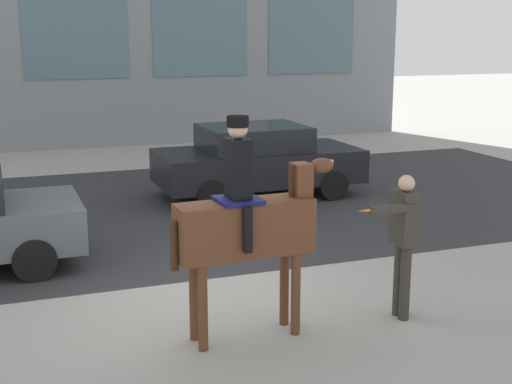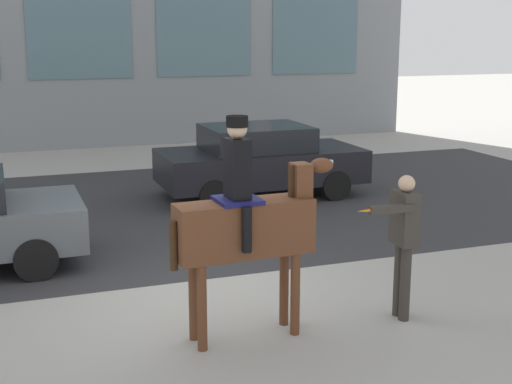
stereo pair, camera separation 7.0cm
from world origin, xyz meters
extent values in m
plane|color=#9E9B93|center=(0.00, 0.00, 0.00)|extent=(80.00, 80.00, 0.00)
cube|color=#2D2D30|center=(0.00, 4.75, 0.00)|extent=(21.29, 8.50, 0.01)
cube|color=slate|center=(0.00, 12.83, 3.36)|extent=(3.00, 0.02, 2.57)
cube|color=slate|center=(3.75, 12.83, 3.36)|extent=(3.00, 0.02, 2.57)
cube|color=slate|center=(7.49, 12.83, 3.36)|extent=(3.00, 0.02, 2.57)
cube|color=#59331E|center=(0.08, -1.51, 1.29)|extent=(1.58, 0.50, 0.62)
cylinder|color=#59331E|center=(0.64, -1.34, 0.49)|extent=(0.11, 0.11, 0.98)
cylinder|color=#59331E|center=(0.65, -1.65, 0.49)|extent=(0.11, 0.11, 0.98)
cylinder|color=#59331E|center=(-0.49, -1.38, 0.49)|extent=(0.11, 0.11, 0.98)
cylinder|color=#59331E|center=(-0.47, -1.69, 0.49)|extent=(0.11, 0.11, 0.98)
cube|color=#59331E|center=(0.77, -1.49, 1.69)|extent=(0.21, 0.25, 0.60)
cube|color=#382314|center=(0.65, -1.49, 1.71)|extent=(0.04, 0.08, 0.54)
ellipsoid|color=#59331E|center=(1.03, -1.48, 1.94)|extent=(0.30, 0.21, 0.17)
cube|color=silver|center=(1.11, -1.47, 1.96)|extent=(0.11, 0.05, 0.07)
cylinder|color=#382314|center=(-0.74, -1.55, 1.19)|extent=(0.09, 0.09, 0.55)
cube|color=#14144C|center=(0.00, -1.52, 1.62)|extent=(0.49, 0.50, 0.05)
cube|color=black|center=(0.00, -1.52, 1.98)|extent=(0.23, 0.33, 0.65)
sphere|color=#D1A889|center=(0.00, -1.52, 2.42)|extent=(0.22, 0.22, 0.22)
cylinder|color=black|center=(0.00, -1.52, 2.49)|extent=(0.24, 0.24, 0.12)
cylinder|color=black|center=(-0.01, -1.25, 1.36)|extent=(0.11, 0.11, 0.50)
cylinder|color=black|center=(0.01, -1.79, 1.36)|extent=(0.11, 0.11, 0.50)
cylinder|color=#332D28|center=(2.06, -1.72, 0.47)|extent=(0.13, 0.13, 0.94)
cylinder|color=#332D28|center=(2.07, -1.56, 0.47)|extent=(0.13, 0.13, 0.94)
cube|color=#332D28|center=(2.06, -1.64, 1.26)|extent=(0.24, 0.41, 0.64)
sphere|color=#D1A889|center=(2.06, -1.64, 1.68)|extent=(0.20, 0.20, 0.20)
cube|color=#332D28|center=(1.78, -1.80, 1.44)|extent=(0.55, 0.12, 0.09)
cone|color=orange|center=(1.43, -1.78, 1.44)|extent=(0.18, 0.06, 0.04)
cylinder|color=black|center=(-2.06, 1.31, 0.31)|extent=(0.62, 0.22, 0.62)
cylinder|color=black|center=(-2.06, 3.00, 0.31)|extent=(0.62, 0.22, 0.62)
cube|color=black|center=(2.76, 5.19, 0.66)|extent=(4.24, 1.98, 0.69)
cube|color=black|center=(2.65, 5.19, 1.25)|extent=(2.12, 1.74, 0.51)
cylinder|color=black|center=(4.08, 4.28, 0.31)|extent=(0.62, 0.24, 0.62)
cylinder|color=black|center=(4.08, 6.10, 0.31)|extent=(0.62, 0.24, 0.62)
cylinder|color=black|center=(1.45, 4.28, 0.31)|extent=(0.62, 0.24, 0.62)
cylinder|color=black|center=(1.45, 6.10, 0.31)|extent=(0.62, 0.24, 0.62)
camera|label=1|loc=(-2.48, -8.72, 3.44)|focal=50.00mm
camera|label=2|loc=(-2.41, -8.74, 3.44)|focal=50.00mm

